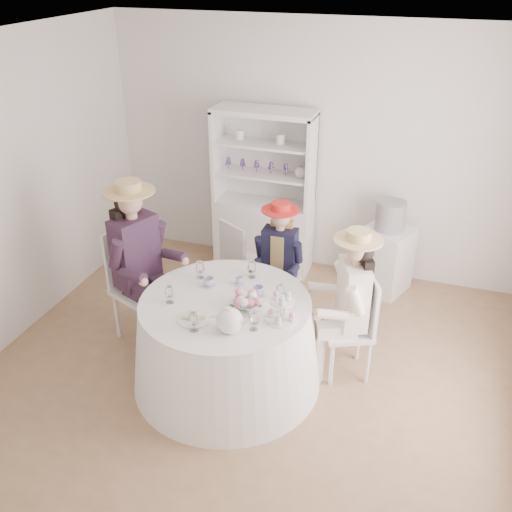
% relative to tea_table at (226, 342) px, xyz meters
% --- Properties ---
extents(ground, '(4.50, 4.50, 0.00)m').
position_rel_tea_table_xyz_m(ground, '(0.14, 0.25, -0.39)').
color(ground, olive).
rests_on(ground, ground).
extents(ceiling, '(4.50, 4.50, 0.00)m').
position_rel_tea_table_xyz_m(ceiling, '(0.14, 0.25, 2.31)').
color(ceiling, white).
rests_on(ceiling, wall_back).
extents(wall_back, '(4.50, 0.00, 4.50)m').
position_rel_tea_table_xyz_m(wall_back, '(0.14, 2.25, 0.96)').
color(wall_back, silver).
rests_on(wall_back, ground).
extents(wall_front, '(4.50, 0.00, 4.50)m').
position_rel_tea_table_xyz_m(wall_front, '(0.14, -1.75, 0.96)').
color(wall_front, silver).
rests_on(wall_front, ground).
extents(wall_left, '(0.00, 4.50, 4.50)m').
position_rel_tea_table_xyz_m(wall_left, '(-2.11, 0.25, 0.96)').
color(wall_left, silver).
rests_on(wall_left, ground).
extents(tea_table, '(1.58, 1.58, 0.79)m').
position_rel_tea_table_xyz_m(tea_table, '(0.00, 0.00, 0.00)').
color(tea_table, white).
rests_on(tea_table, ground).
extents(hutch, '(1.16, 0.63, 1.82)m').
position_rel_tea_table_xyz_m(hutch, '(-0.33, 2.01, 0.25)').
color(hutch, silver).
rests_on(hutch, ground).
extents(side_table, '(0.59, 0.59, 0.71)m').
position_rel_tea_table_xyz_m(side_table, '(1.05, 1.93, -0.04)').
color(side_table, silver).
rests_on(side_table, ground).
extents(hatbox, '(0.35, 0.35, 0.30)m').
position_rel_tea_table_xyz_m(hatbox, '(1.05, 1.93, 0.47)').
color(hatbox, black).
rests_on(hatbox, side_table).
extents(guest_left, '(0.65, 0.59, 1.56)m').
position_rel_tea_table_xyz_m(guest_left, '(-0.96, 0.33, 0.49)').
color(guest_left, silver).
rests_on(guest_left, ground).
extents(guest_mid, '(0.45, 0.47, 1.25)m').
position_rel_tea_table_xyz_m(guest_mid, '(0.15, 1.01, 0.31)').
color(guest_mid, silver).
rests_on(guest_mid, ground).
extents(guest_right, '(0.57, 0.52, 1.36)m').
position_rel_tea_table_xyz_m(guest_right, '(0.92, 0.42, 0.38)').
color(guest_right, silver).
rests_on(guest_right, ground).
extents(spare_chair, '(0.53, 0.53, 0.94)m').
position_rel_tea_table_xyz_m(spare_chair, '(-0.29, 1.14, 0.11)').
color(spare_chair, silver).
rests_on(spare_chair, ground).
extents(teacup_a, '(0.11, 0.11, 0.07)m').
position_rel_tea_table_xyz_m(teacup_a, '(-0.21, 0.17, 0.43)').
color(teacup_a, white).
rests_on(teacup_a, tea_table).
extents(teacup_b, '(0.07, 0.07, 0.06)m').
position_rel_tea_table_xyz_m(teacup_b, '(0.01, 0.28, 0.43)').
color(teacup_b, white).
rests_on(teacup_b, tea_table).
extents(teacup_c, '(0.11, 0.11, 0.07)m').
position_rel_tea_table_xyz_m(teacup_c, '(0.22, 0.17, 0.44)').
color(teacup_c, white).
rests_on(teacup_c, tea_table).
extents(flower_bowl, '(0.27, 0.27, 0.05)m').
position_rel_tea_table_xyz_m(flower_bowl, '(0.19, -0.03, 0.43)').
color(flower_bowl, white).
rests_on(flower_bowl, tea_table).
extents(flower_arrangement, '(0.18, 0.18, 0.07)m').
position_rel_tea_table_xyz_m(flower_arrangement, '(0.19, -0.04, 0.48)').
color(flower_arrangement, pink).
rests_on(flower_arrangement, tea_table).
extents(table_teapot, '(0.28, 0.20, 0.21)m').
position_rel_tea_table_xyz_m(table_teapot, '(0.18, -0.35, 0.49)').
color(table_teapot, white).
rests_on(table_teapot, tea_table).
extents(sandwich_plate, '(0.25, 0.25, 0.06)m').
position_rel_tea_table_xyz_m(sandwich_plate, '(-0.13, -0.31, 0.41)').
color(sandwich_plate, white).
rests_on(sandwich_plate, tea_table).
extents(cupcake_stand, '(0.24, 0.24, 0.23)m').
position_rel_tea_table_xyz_m(cupcake_stand, '(0.49, -0.09, 0.48)').
color(cupcake_stand, white).
rests_on(cupcake_stand, tea_table).
extents(stemware_set, '(0.90, 0.94, 0.15)m').
position_rel_tea_table_xyz_m(stemware_set, '(0.00, 0.00, 0.47)').
color(stemware_set, white).
rests_on(stemware_set, tea_table).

